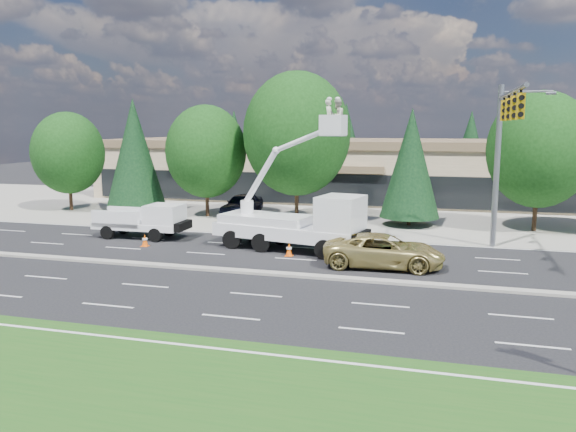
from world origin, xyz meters
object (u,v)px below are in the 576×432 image
(bucket_truck, at_px, (300,219))
(minivan, at_px, (384,251))
(signal_mast, at_px, (503,140))
(utility_pickup, at_px, (145,224))

(bucket_truck, xyz_separation_m, minivan, (4.75, -2.32, -0.99))
(signal_mast, height_order, minivan, signal_mast)
(signal_mast, height_order, utility_pickup, signal_mast)
(utility_pickup, relative_size, minivan, 0.95)
(utility_pickup, relative_size, bucket_truck, 0.64)
(minivan, bearing_deg, utility_pickup, 74.67)
(bucket_truck, bearing_deg, utility_pickup, -174.41)
(utility_pickup, bearing_deg, bucket_truck, -6.84)
(signal_mast, relative_size, minivan, 1.76)
(signal_mast, xyz_separation_m, bucket_truck, (-10.26, -1.92, -4.26))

